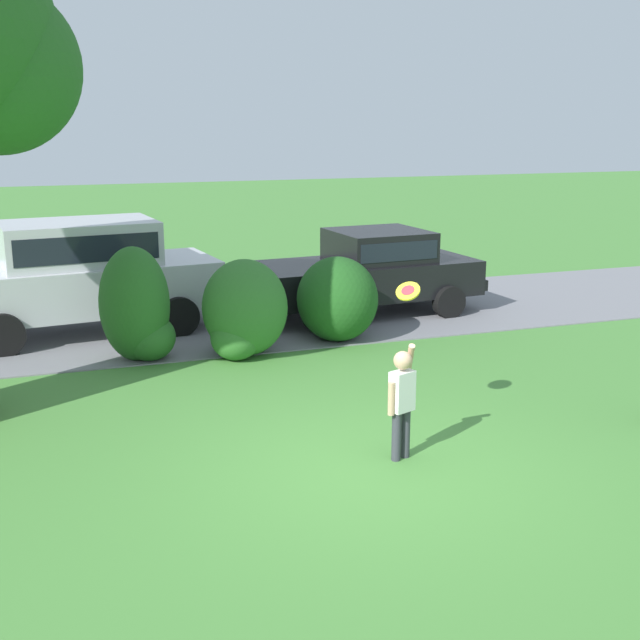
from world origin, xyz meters
TOP-DOWN VIEW (x-y plane):
  - ground_plane at (0.00, 0.00)m, footprint 80.00×80.00m
  - driveway_strip at (0.00, 6.78)m, footprint 28.00×4.40m
  - shrub_near_tree at (-1.74, 4.90)m, footprint 1.11×1.05m
  - shrub_centre_left at (-0.17, 4.63)m, footprint 1.32×1.37m
  - shrub_centre at (1.51, 4.98)m, footprint 1.33×1.41m
  - parked_sedan at (2.71, 6.62)m, footprint 4.52×2.34m
  - parked_suv at (-2.43, 6.88)m, footprint 4.87×2.48m
  - child_thrower at (0.46, 0.20)m, footprint 0.39×0.36m
  - frisbee at (0.84, 0.92)m, footprint 0.31×0.27m

SIDE VIEW (x-z plane):
  - ground_plane at x=0.00m, z-range 0.00..0.00m
  - driveway_strip at x=0.00m, z-range 0.00..0.02m
  - shrub_centre at x=1.51m, z-range -0.04..1.36m
  - shrub_centre_left at x=-0.17m, z-range -0.05..1.45m
  - child_thrower at x=0.46m, z-range 0.07..1.36m
  - shrub_near_tree at x=-1.74m, z-range -0.10..1.65m
  - parked_sedan at x=2.71m, z-range 0.07..1.63m
  - parked_suv at x=-2.43m, z-range 0.12..2.04m
  - frisbee at x=0.84m, z-range 1.56..1.81m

